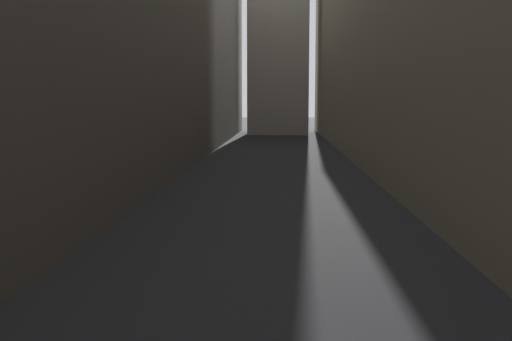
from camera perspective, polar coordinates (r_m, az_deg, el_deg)
ground_plane at (r=34.76m, az=1.71°, el=-0.52°), size 264.00×264.00×0.00m
building_block_left at (r=39.17m, az=-17.80°, el=14.32°), size 14.47×108.00×19.55m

